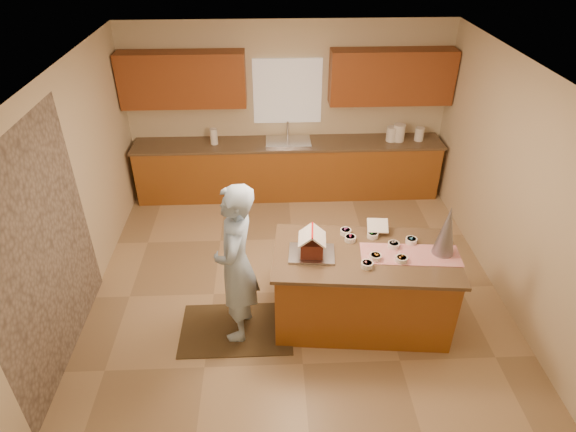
% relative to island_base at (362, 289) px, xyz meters
% --- Properties ---
extents(floor, '(5.50, 5.50, 0.00)m').
position_rel_island_base_xyz_m(floor, '(-0.70, 0.51, -0.46)').
color(floor, tan).
rests_on(floor, ground).
extents(ceiling, '(5.50, 5.50, 0.00)m').
position_rel_island_base_xyz_m(ceiling, '(-0.70, 0.51, 2.24)').
color(ceiling, silver).
rests_on(ceiling, floor).
extents(wall_back, '(5.50, 5.50, 0.00)m').
position_rel_island_base_xyz_m(wall_back, '(-0.70, 3.26, 0.89)').
color(wall_back, beige).
rests_on(wall_back, floor).
extents(wall_front, '(5.50, 5.50, 0.00)m').
position_rel_island_base_xyz_m(wall_front, '(-0.70, -2.24, 0.89)').
color(wall_front, beige).
rests_on(wall_front, floor).
extents(wall_left, '(5.50, 5.50, 0.00)m').
position_rel_island_base_xyz_m(wall_left, '(-3.20, 0.51, 0.89)').
color(wall_left, beige).
rests_on(wall_left, floor).
extents(wall_right, '(5.50, 5.50, 0.00)m').
position_rel_island_base_xyz_m(wall_right, '(1.80, 0.51, 0.89)').
color(wall_right, beige).
rests_on(wall_right, floor).
extents(stone_accent, '(0.00, 2.50, 2.50)m').
position_rel_island_base_xyz_m(stone_accent, '(-3.18, -0.29, 0.79)').
color(stone_accent, gray).
rests_on(stone_accent, wall_left).
extents(window_curtain, '(1.05, 0.03, 1.00)m').
position_rel_island_base_xyz_m(window_curtain, '(-0.70, 3.23, 1.19)').
color(window_curtain, white).
rests_on(window_curtain, wall_back).
extents(back_counter_base, '(4.80, 0.60, 0.88)m').
position_rel_island_base_xyz_m(back_counter_base, '(-0.70, 2.96, -0.02)').
color(back_counter_base, brown).
rests_on(back_counter_base, floor).
extents(back_counter_top, '(4.85, 0.63, 0.04)m').
position_rel_island_base_xyz_m(back_counter_top, '(-0.70, 2.96, 0.44)').
color(back_counter_top, brown).
rests_on(back_counter_top, back_counter_base).
extents(upper_cabinet_left, '(1.85, 0.35, 0.80)m').
position_rel_island_base_xyz_m(upper_cabinet_left, '(-2.25, 3.08, 1.44)').
color(upper_cabinet_left, brown).
rests_on(upper_cabinet_left, wall_back).
extents(upper_cabinet_right, '(1.85, 0.35, 0.80)m').
position_rel_island_base_xyz_m(upper_cabinet_right, '(0.85, 3.08, 1.44)').
color(upper_cabinet_right, brown).
rests_on(upper_cabinet_right, wall_back).
extents(sink, '(0.70, 0.45, 0.12)m').
position_rel_island_base_xyz_m(sink, '(-0.70, 2.96, 0.43)').
color(sink, silver).
rests_on(sink, back_counter_top).
extents(faucet, '(0.03, 0.03, 0.28)m').
position_rel_island_base_xyz_m(faucet, '(-0.70, 3.14, 0.60)').
color(faucet, silver).
rests_on(faucet, back_counter_top).
extents(island_base, '(1.96, 1.11, 0.92)m').
position_rel_island_base_xyz_m(island_base, '(0.00, 0.00, 0.00)').
color(island_base, brown).
rests_on(island_base, floor).
extents(island_top, '(2.05, 1.20, 0.04)m').
position_rel_island_base_xyz_m(island_top, '(0.00, 0.00, 0.48)').
color(island_top, brown).
rests_on(island_top, island_base).
extents(table_runner, '(1.07, 0.47, 0.01)m').
position_rel_island_base_xyz_m(table_runner, '(0.47, -0.04, 0.50)').
color(table_runner, '#B70D1C').
rests_on(table_runner, island_top).
extents(baking_tray, '(0.51, 0.40, 0.03)m').
position_rel_island_base_xyz_m(baking_tray, '(-0.58, 0.00, 0.51)').
color(baking_tray, silver).
rests_on(baking_tray, island_top).
extents(cookbook, '(0.25, 0.20, 0.10)m').
position_rel_island_base_xyz_m(cookbook, '(0.19, 0.38, 0.59)').
color(cookbook, white).
rests_on(cookbook, island_top).
extents(tinsel_tree, '(0.25, 0.25, 0.57)m').
position_rel_island_base_xyz_m(tinsel_tree, '(0.81, -0.03, 0.79)').
color(tinsel_tree, '#9E9EA9').
rests_on(tinsel_tree, island_top).
extents(rug, '(1.26, 0.82, 0.01)m').
position_rel_island_base_xyz_m(rug, '(-1.42, -0.11, -0.45)').
color(rug, black).
rests_on(rug, floor).
extents(boy, '(0.52, 0.72, 1.85)m').
position_rel_island_base_xyz_m(boy, '(-1.37, -0.11, 0.48)').
color(boy, '#A0C0E3').
rests_on(boy, rug).
extents(canister_a, '(0.17, 0.17, 0.23)m').
position_rel_island_base_xyz_m(canister_a, '(0.93, 2.96, 0.58)').
color(canister_a, white).
rests_on(canister_a, back_counter_top).
extents(canister_b, '(0.19, 0.19, 0.27)m').
position_rel_island_base_xyz_m(canister_b, '(1.04, 2.96, 0.60)').
color(canister_b, white).
rests_on(canister_b, back_counter_top).
extents(canister_c, '(0.14, 0.14, 0.21)m').
position_rel_island_base_xyz_m(canister_c, '(1.37, 2.96, 0.56)').
color(canister_c, white).
rests_on(canister_c, back_counter_top).
extents(paper_towel, '(0.11, 0.11, 0.25)m').
position_rel_island_base_xyz_m(paper_towel, '(-1.85, 2.96, 0.59)').
color(paper_towel, white).
rests_on(paper_towel, back_counter_top).
extents(gingerbread_house, '(0.31, 0.32, 0.29)m').
position_rel_island_base_xyz_m(gingerbread_house, '(-0.58, 0.00, 0.64)').
color(gingerbread_house, maroon).
rests_on(gingerbread_house, baking_tray).
extents(candy_bowls, '(0.82, 0.72, 0.06)m').
position_rel_island_base_xyz_m(candy_bowls, '(0.13, 0.09, 0.53)').
color(candy_bowls, '#E42865').
rests_on(candy_bowls, island_top).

